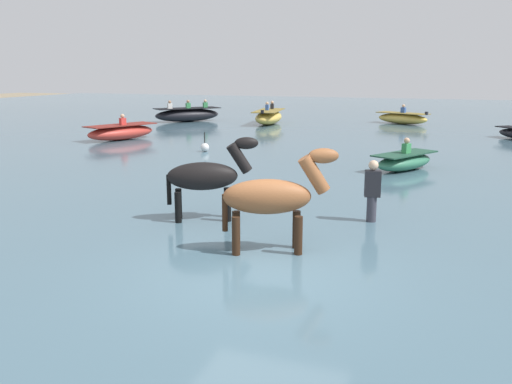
{
  "coord_description": "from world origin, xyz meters",
  "views": [
    {
      "loc": [
        2.64,
        -7.52,
        3.41
      ],
      "look_at": [
        -1.27,
        3.28,
        0.85
      ],
      "focal_mm": 38.62,
      "sensor_mm": 36.0,
      "label": 1
    }
  ],
  "objects_px": {
    "horse_trailing_chestnut": "(272,200)",
    "channel_buoy": "(205,147)",
    "boat_distant_west": "(404,161)",
    "boat_distant_east": "(187,115)",
    "boat_far_inshore": "(121,132)",
    "person_onlooker_left": "(372,197)",
    "boat_near_port": "(269,117)",
    "boat_mid_channel": "(402,118)",
    "horse_lead_black": "(206,179)"
  },
  "relations": [
    {
      "from": "horse_lead_black",
      "to": "boat_distant_west",
      "type": "distance_m",
      "value": 8.11
    },
    {
      "from": "person_onlooker_left",
      "to": "horse_lead_black",
      "type": "bearing_deg",
      "value": -162.55
    },
    {
      "from": "boat_mid_channel",
      "to": "channel_buoy",
      "type": "relative_size",
      "value": 4.39
    },
    {
      "from": "horse_trailing_chestnut",
      "to": "channel_buoy",
      "type": "xyz_separation_m",
      "value": [
        -6.11,
        10.34,
        -0.74
      ]
    },
    {
      "from": "boat_near_port",
      "to": "person_onlooker_left",
      "type": "distance_m",
      "value": 20.92
    },
    {
      "from": "boat_near_port",
      "to": "channel_buoy",
      "type": "xyz_separation_m",
      "value": [
        1.21,
        -11.22,
        -0.23
      ]
    },
    {
      "from": "horse_trailing_chestnut",
      "to": "person_onlooker_left",
      "type": "bearing_deg",
      "value": 62.09
    },
    {
      "from": "horse_lead_black",
      "to": "boat_near_port",
      "type": "distance_m",
      "value": 20.79
    },
    {
      "from": "horse_lead_black",
      "to": "horse_trailing_chestnut",
      "type": "height_order",
      "value": "horse_trailing_chestnut"
    },
    {
      "from": "boat_near_port",
      "to": "boat_distant_west",
      "type": "distance_m",
      "value": 15.41
    },
    {
      "from": "horse_trailing_chestnut",
      "to": "boat_far_inshore",
      "type": "distance_m",
      "value": 16.71
    },
    {
      "from": "boat_near_port",
      "to": "boat_distant_east",
      "type": "bearing_deg",
      "value": -177.63
    },
    {
      "from": "boat_mid_channel",
      "to": "boat_distant_west",
      "type": "height_order",
      "value": "boat_mid_channel"
    },
    {
      "from": "horse_lead_black",
      "to": "boat_distant_west",
      "type": "height_order",
      "value": "horse_lead_black"
    },
    {
      "from": "horse_lead_black",
      "to": "channel_buoy",
      "type": "bearing_deg",
      "value": 115.38
    },
    {
      "from": "boat_near_port",
      "to": "boat_far_inshore",
      "type": "bearing_deg",
      "value": -112.88
    },
    {
      "from": "horse_trailing_chestnut",
      "to": "boat_far_inshore",
      "type": "height_order",
      "value": "horse_trailing_chestnut"
    },
    {
      "from": "boat_distant_west",
      "to": "channel_buoy",
      "type": "height_order",
      "value": "boat_distant_west"
    },
    {
      "from": "boat_far_inshore",
      "to": "channel_buoy",
      "type": "relative_size",
      "value": 4.73
    },
    {
      "from": "horse_lead_black",
      "to": "boat_far_inshore",
      "type": "bearing_deg",
      "value": 130.35
    },
    {
      "from": "boat_far_inshore",
      "to": "person_onlooker_left",
      "type": "xyz_separation_m",
      "value": [
        12.51,
        -9.89,
        0.17
      ]
    },
    {
      "from": "boat_near_port",
      "to": "boat_distant_west",
      "type": "xyz_separation_m",
      "value": [
        8.74,
        -12.69,
        -0.12
      ]
    },
    {
      "from": "boat_distant_west",
      "to": "person_onlooker_left",
      "type": "height_order",
      "value": "person_onlooker_left"
    },
    {
      "from": "horse_trailing_chestnut",
      "to": "boat_distant_east",
      "type": "distance_m",
      "value": 24.71
    },
    {
      "from": "channel_buoy",
      "to": "horse_lead_black",
      "type": "bearing_deg",
      "value": -64.62
    },
    {
      "from": "boat_distant_east",
      "to": "boat_far_inshore",
      "type": "bearing_deg",
      "value": -82.12
    },
    {
      "from": "horse_lead_black",
      "to": "boat_near_port",
      "type": "bearing_deg",
      "value": 105.08
    },
    {
      "from": "person_onlooker_left",
      "to": "channel_buoy",
      "type": "relative_size",
      "value": 2.19
    },
    {
      "from": "horse_lead_black",
      "to": "person_onlooker_left",
      "type": "xyz_separation_m",
      "value": [
        3.24,
        1.02,
        -0.36
      ]
    },
    {
      "from": "boat_mid_channel",
      "to": "boat_distant_west",
      "type": "distance_m",
      "value": 15.46
    },
    {
      "from": "boat_distant_east",
      "to": "person_onlooker_left",
      "type": "distance_m",
      "value": 23.32
    },
    {
      "from": "horse_lead_black",
      "to": "boat_far_inshore",
      "type": "height_order",
      "value": "horse_lead_black"
    },
    {
      "from": "horse_trailing_chestnut",
      "to": "channel_buoy",
      "type": "distance_m",
      "value": 12.04
    },
    {
      "from": "horse_trailing_chestnut",
      "to": "boat_near_port",
      "type": "height_order",
      "value": "horse_trailing_chestnut"
    },
    {
      "from": "boat_distant_west",
      "to": "boat_distant_east",
      "type": "height_order",
      "value": "boat_distant_east"
    },
    {
      "from": "person_onlooker_left",
      "to": "channel_buoy",
      "type": "distance_m",
      "value": 10.81
    },
    {
      "from": "person_onlooker_left",
      "to": "channel_buoy",
      "type": "xyz_separation_m",
      "value": [
        -7.44,
        7.83,
        -0.34
      ]
    },
    {
      "from": "boat_mid_channel",
      "to": "person_onlooker_left",
      "type": "xyz_separation_m",
      "value": [
        1.41,
        -21.75,
        0.19
      ]
    },
    {
      "from": "boat_mid_channel",
      "to": "boat_distant_east",
      "type": "height_order",
      "value": "boat_distant_east"
    },
    {
      "from": "channel_buoy",
      "to": "boat_far_inshore",
      "type": "bearing_deg",
      "value": 157.9
    },
    {
      "from": "horse_lead_black",
      "to": "channel_buoy",
      "type": "relative_size",
      "value": 2.77
    },
    {
      "from": "person_onlooker_left",
      "to": "boat_mid_channel",
      "type": "bearing_deg",
      "value": 93.71
    },
    {
      "from": "boat_distant_west",
      "to": "channel_buoy",
      "type": "relative_size",
      "value": 3.52
    },
    {
      "from": "boat_mid_channel",
      "to": "person_onlooker_left",
      "type": "height_order",
      "value": "person_onlooker_left"
    },
    {
      "from": "horse_trailing_chestnut",
      "to": "channel_buoy",
      "type": "relative_size",
      "value": 2.87
    },
    {
      "from": "horse_trailing_chestnut",
      "to": "boat_near_port",
      "type": "distance_m",
      "value": 22.78
    },
    {
      "from": "horse_lead_black",
      "to": "boat_distant_west",
      "type": "xyz_separation_m",
      "value": [
        3.33,
        7.38,
        -0.6
      ]
    },
    {
      "from": "horse_trailing_chestnut",
      "to": "person_onlooker_left",
      "type": "xyz_separation_m",
      "value": [
        1.33,
        2.51,
        -0.4
      ]
    },
    {
      "from": "horse_lead_black",
      "to": "boat_near_port",
      "type": "relative_size",
      "value": 0.51
    },
    {
      "from": "boat_near_port",
      "to": "boat_distant_east",
      "type": "height_order",
      "value": "boat_distant_east"
    }
  ]
}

